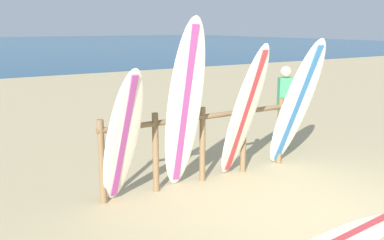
# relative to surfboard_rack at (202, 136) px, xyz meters

# --- Properties ---
(ground_plane) EXTENTS (120.00, 120.00, 0.00)m
(ground_plane) POSITION_rel_surfboard_rack_xyz_m (0.48, -2.19, -0.72)
(ground_plane) COLOR tan
(surfboard_rack) EXTENTS (3.32, 0.09, 1.17)m
(surfboard_rack) POSITION_rel_surfboard_rack_xyz_m (0.00, 0.00, 0.00)
(surfboard_rack) COLOR olive
(surfboard_rack) RESTS_ON ground
(surfboard_leaning_far_left) EXTENTS (0.55, 0.86, 1.90)m
(surfboard_leaning_far_left) POSITION_rel_surfboard_rack_xyz_m (-1.43, -0.31, 0.23)
(surfboard_leaning_far_left) COLOR white
(surfboard_leaning_far_left) RESTS_ON ground
(surfboard_leaning_left) EXTENTS (0.63, 0.93, 2.50)m
(surfboard_leaning_left) POSITION_rel_surfboard_rack_xyz_m (-0.50, -0.29, 0.53)
(surfboard_leaning_left) COLOR white
(surfboard_leaning_left) RESTS_ON ground
(surfboard_leaning_center_left) EXTENTS (0.52, 0.94, 2.15)m
(surfboard_leaning_center_left) POSITION_rel_surfboard_rack_xyz_m (0.52, -0.34, 0.36)
(surfboard_leaning_center_left) COLOR silver
(surfboard_leaning_center_left) RESTS_ON ground
(surfboard_leaning_center) EXTENTS (0.68, 1.13, 2.20)m
(surfboard_leaning_center) POSITION_rel_surfboard_rack_xyz_m (1.53, -0.41, 0.38)
(surfboard_leaning_center) COLOR white
(surfboard_leaning_center) RESTS_ON ground
(beachgoer_standing) EXTENTS (0.30, 0.26, 1.61)m
(beachgoer_standing) POSITION_rel_surfboard_rack_xyz_m (2.38, 0.71, 0.17)
(beachgoer_standing) COLOR #3F9966
(beachgoer_standing) RESTS_ON ground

